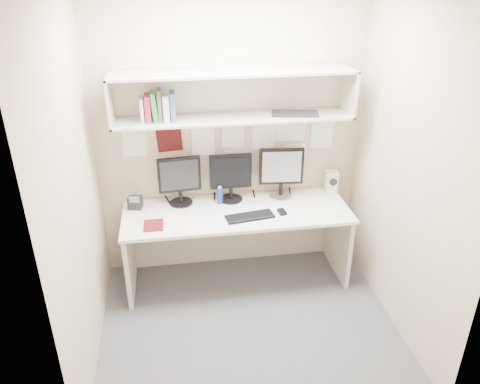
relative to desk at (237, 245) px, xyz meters
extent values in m
cube|color=#47474C|center=(0.00, -0.65, -0.37)|extent=(2.40, 2.00, 0.01)
cube|color=#BBA88F|center=(0.00, 0.35, 0.93)|extent=(2.40, 0.02, 2.60)
cube|color=#BBA88F|center=(0.00, -1.65, 0.93)|extent=(2.40, 0.02, 2.60)
cube|color=#BBA88F|center=(-1.20, -0.65, 0.93)|extent=(0.02, 2.00, 2.60)
cube|color=#BBA88F|center=(1.20, -0.65, 0.93)|extent=(0.02, 2.00, 2.60)
cube|color=silver|center=(0.00, -0.01, 0.35)|extent=(2.00, 0.70, 0.03)
cube|color=beige|center=(0.00, 0.32, -0.02)|extent=(1.96, 0.02, 0.70)
cube|color=beige|center=(0.00, 0.16, 1.16)|extent=(2.00, 0.38, 0.02)
cube|color=beige|center=(0.00, 0.16, 1.54)|extent=(2.00, 0.38, 0.02)
cube|color=beige|center=(0.00, 0.34, 1.35)|extent=(2.00, 0.02, 0.40)
cube|color=beige|center=(-0.99, 0.16, 1.35)|extent=(0.02, 0.38, 0.40)
cube|color=beige|center=(0.99, 0.16, 1.35)|extent=(0.02, 0.38, 0.40)
cylinder|color=black|center=(-0.48, 0.21, 0.37)|extent=(0.21, 0.21, 0.02)
cylinder|color=black|center=(-0.48, 0.21, 0.43)|extent=(0.03, 0.03, 0.11)
cube|color=black|center=(-0.48, 0.22, 0.65)|extent=(0.38, 0.07, 0.32)
cube|color=black|center=(-0.48, 0.20, 0.65)|extent=(0.33, 0.03, 0.28)
cylinder|color=black|center=(-0.02, 0.21, 0.37)|extent=(0.21, 0.21, 0.02)
cylinder|color=black|center=(-0.02, 0.21, 0.43)|extent=(0.03, 0.03, 0.11)
cube|color=black|center=(-0.02, 0.22, 0.65)|extent=(0.38, 0.04, 0.32)
cube|color=black|center=(-0.02, 0.20, 0.65)|extent=(0.33, 0.01, 0.28)
cylinder|color=#A5A5AA|center=(0.45, 0.21, 0.37)|extent=(0.22, 0.22, 0.02)
cylinder|color=black|center=(0.45, 0.21, 0.44)|extent=(0.04, 0.04, 0.11)
cube|color=black|center=(0.45, 0.22, 0.66)|extent=(0.41, 0.07, 0.35)
cube|color=silver|center=(0.45, 0.20, 0.66)|extent=(0.35, 0.04, 0.29)
cube|color=black|center=(0.09, -0.15, 0.37)|extent=(0.43, 0.21, 0.02)
cube|color=black|center=(0.38, -0.11, 0.38)|extent=(0.07, 0.10, 0.03)
cube|color=silver|center=(0.94, 0.23, 0.47)|extent=(0.11, 0.11, 0.21)
cylinder|color=black|center=(0.94, 0.17, 0.49)|extent=(0.08, 0.01, 0.08)
cylinder|color=navy|center=(-0.13, 0.16, 0.44)|extent=(0.05, 0.05, 0.15)
cylinder|color=white|center=(-0.13, 0.16, 0.52)|extent=(0.03, 0.03, 0.02)
cube|color=#580F14|center=(-0.73, -0.16, 0.37)|extent=(0.17, 0.20, 0.01)
cube|color=black|center=(-0.89, 0.18, 0.42)|extent=(0.13, 0.12, 0.11)
cube|color=#4C6659|center=(-0.89, 0.13, 0.48)|extent=(0.09, 0.02, 0.06)
cube|color=beige|center=(-0.75, 0.15, 1.27)|extent=(0.03, 0.16, 0.20)
cube|color=maroon|center=(-0.70, 0.15, 1.28)|extent=(0.05, 0.16, 0.22)
cube|color=#27772E|center=(-0.65, 0.15, 1.29)|extent=(0.04, 0.16, 0.24)
cube|color=#454549|center=(-0.60, 0.15, 1.30)|extent=(0.03, 0.16, 0.26)
cube|color=silver|center=(-0.56, 0.15, 1.28)|extent=(0.05, 0.16, 0.21)
cube|color=#354F84|center=(-0.50, 0.15, 1.29)|extent=(0.04, 0.16, 0.23)
cube|color=black|center=(0.52, 0.12, 1.19)|extent=(0.41, 0.21, 0.03)
camera|label=1|loc=(-0.53, -3.60, 2.34)|focal=35.00mm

